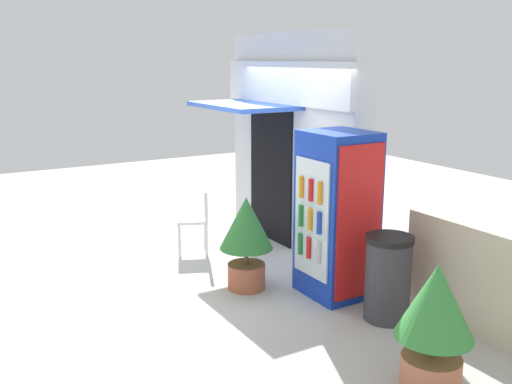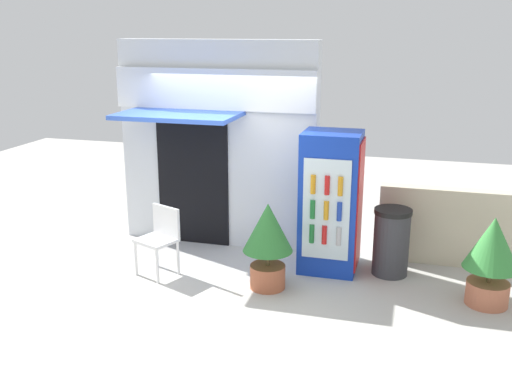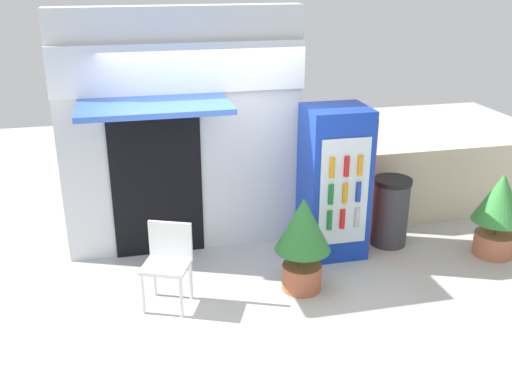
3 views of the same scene
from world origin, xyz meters
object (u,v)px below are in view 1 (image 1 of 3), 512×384
drink_cooler (337,215)px  potted_plant_curbside (435,317)px  trash_bin (388,278)px  potted_plant_near_shop (246,234)px  plastic_chair (198,215)px

drink_cooler → potted_plant_curbside: bearing=-15.6°
trash_bin → potted_plant_curbside: bearing=-27.2°
potted_plant_near_shop → trash_bin: size_ratio=1.23×
plastic_chair → trash_bin: 2.99m
potted_plant_near_shop → drink_cooler: bearing=51.0°
potted_plant_near_shop → potted_plant_curbside: 2.59m
potted_plant_curbside → plastic_chair: bearing=-177.3°
plastic_chair → potted_plant_curbside: 4.04m
trash_bin → potted_plant_near_shop: bearing=-149.7°
plastic_chair → trash_bin: (2.89, 0.78, -0.09)m
drink_cooler → plastic_chair: drink_cooler is taller
potted_plant_near_shop → potted_plant_curbside: (2.58, 0.25, -0.03)m
drink_cooler → potted_plant_near_shop: (-0.64, -0.79, -0.26)m
drink_cooler → plastic_chair: (-2.09, -0.73, -0.39)m
plastic_chair → potted_plant_near_shop: 1.46m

